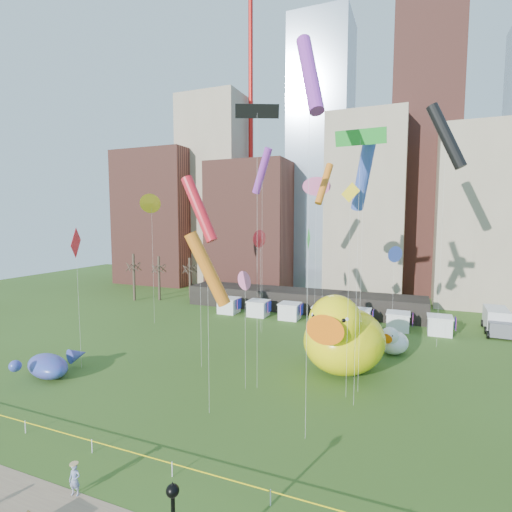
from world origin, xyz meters
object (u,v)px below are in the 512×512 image
at_px(box_truck, 497,321).
at_px(whale_inflatable, 50,365).
at_px(seahorse_purple, 332,326).
at_px(small_duck, 393,341).
at_px(woman, 75,480).
at_px(seahorse_green, 338,328).
at_px(big_duck, 342,336).

bearing_deg(box_truck, whale_inflatable, -140.15).
height_order(seahorse_purple, box_truck, seahorse_purple).
distance_m(small_duck, seahorse_purple, 7.43).
xyz_separation_m(box_truck, woman, (-26.92, -42.91, -0.69)).
relative_size(seahorse_purple, box_truck, 0.70).
bearing_deg(box_truck, seahorse_green, -125.64).
bearing_deg(seahorse_purple, woman, -89.67).
distance_m(seahorse_green, seahorse_purple, 4.07).
xyz_separation_m(small_duck, woman, (-14.74, -29.22, -0.61)).
xyz_separation_m(big_duck, box_truck, (16.43, 21.18, -2.12)).
height_order(seahorse_purple, woman, seahorse_purple).
bearing_deg(small_duck, box_truck, 67.15).
bearing_deg(whale_inflatable, small_duck, 48.77).
relative_size(big_duck, seahorse_green, 1.80).
distance_m(seahorse_purple, woman, 26.84).
bearing_deg(small_duck, seahorse_green, -101.89).
distance_m(whale_inflatable, box_truck, 52.65).
xyz_separation_m(big_duck, seahorse_purple, (-1.60, 3.45, -0.07)).
distance_m(big_duck, seahorse_purple, 3.80).
xyz_separation_m(small_duck, whale_inflatable, (-29.62, -18.34, -0.39)).
relative_size(big_duck, seahorse_purple, 2.16).
distance_m(seahorse_green, whale_inflatable, 27.30).
xyz_separation_m(big_duck, woman, (-10.49, -21.73, -2.81)).
relative_size(small_duck, whale_inflatable, 0.67).
height_order(big_duck, woman, big_duck).
height_order(seahorse_green, box_truck, seahorse_green).
height_order(big_duck, whale_inflatable, big_duck).
bearing_deg(box_truck, seahorse_purple, -133.09).
xyz_separation_m(big_duck, seahorse_green, (-0.40, -0.33, 0.85)).
bearing_deg(small_duck, whale_inflatable, -129.42).
bearing_deg(big_duck, whale_inflatable, -148.25).
relative_size(seahorse_green, whale_inflatable, 0.89).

